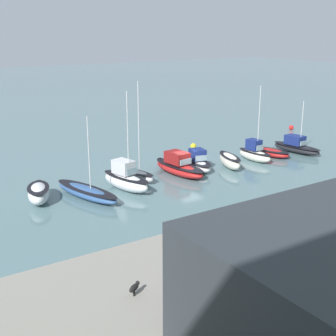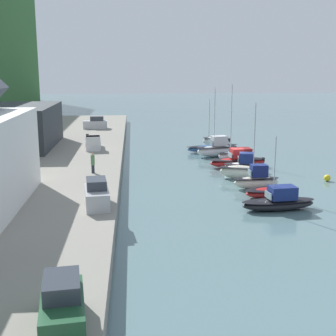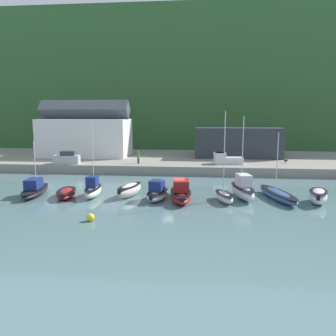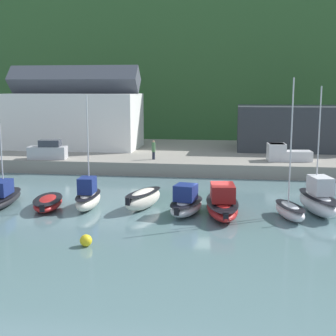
{
  "view_description": "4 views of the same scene",
  "coord_description": "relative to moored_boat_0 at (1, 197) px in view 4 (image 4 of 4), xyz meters",
  "views": [
    {
      "loc": [
        27.63,
        38.24,
        14.71
      ],
      "look_at": [
        4.51,
        2.87,
        2.19
      ],
      "focal_mm": 50.0,
      "sensor_mm": 36.0,
      "label": 1
    },
    {
      "loc": [
        -55.13,
        12.27,
        12.33
      ],
      "look_at": [
        -4.67,
        8.45,
        1.26
      ],
      "focal_mm": 50.0,
      "sensor_mm": 36.0,
      "label": 2
    },
    {
      "loc": [
        2.87,
        -36.85,
        9.88
      ],
      "look_at": [
        -1.68,
        9.87,
        1.88
      ],
      "focal_mm": 35.0,
      "sensor_mm": 36.0,
      "label": 3
    },
    {
      "loc": [
        1.55,
        -34.52,
        9.31
      ],
      "look_at": [
        -3.97,
        4.5,
        2.56
      ],
      "focal_mm": 50.0,
      "sensor_mm": 36.0,
      "label": 4
    }
  ],
  "objects": [
    {
      "name": "moored_boat_5",
      "position": [
        17.54,
        -0.33,
        0.11
      ],
      "size": [
        3.06,
        7.35,
        2.4
      ],
      "rotation": [
        0.0,
        0.0,
        0.1
      ],
      "color": "red",
      "rests_on": "ground_plane"
    },
    {
      "name": "moored_boat_1",
      "position": [
        4.04,
        -0.35,
        -0.25
      ],
      "size": [
        3.15,
        5.32,
        0.92
      ],
      "rotation": [
        0.0,
        0.0,
        0.22
      ],
      "color": "red",
      "rests_on": "ground_plane"
    },
    {
      "name": "person_on_quay",
      "position": [
        9.44,
        16.84,
        1.78
      ],
      "size": [
        0.4,
        0.4,
        2.14
      ],
      "color": "#232838",
      "rests_on": "quay_promenade"
    },
    {
      "name": "pickup_truck_0",
      "position": [
        23.92,
        17.97,
        1.5
      ],
      "size": [
        4.87,
        2.34,
        1.9
      ],
      "rotation": [
        0.0,
        0.0,
        1.65
      ],
      "color": "silver",
      "rests_on": "quay_promenade"
    },
    {
      "name": "moored_boat_4",
      "position": [
        14.89,
        -0.5,
        0.08
      ],
      "size": [
        2.95,
        5.08,
        2.31
      ],
      "rotation": [
        0.0,
        0.0,
        -0.2
      ],
      "color": "silver",
      "rests_on": "ground_plane"
    },
    {
      "name": "harbor_clubhouse",
      "position": [
        -2.66,
        25.71,
        4.81
      ],
      "size": [
        17.24,
        8.4,
        10.83
      ],
      "color": "white",
      "rests_on": "quay_promenade"
    },
    {
      "name": "moored_boat_2",
      "position": [
        7.14,
        0.12,
        0.19
      ],
      "size": [
        1.86,
        4.85,
        8.77
      ],
      "rotation": [
        0.0,
        0.0,
        0.05
      ],
      "color": "white",
      "rests_on": "ground_plane"
    },
    {
      "name": "ground_plane",
      "position": [
        16.73,
        0.38,
        -0.75
      ],
      "size": [
        320.0,
        320.0,
        0.0
      ],
      "primitive_type": "plane",
      "color": "slate"
    },
    {
      "name": "moored_boat_7",
      "position": [
        24.62,
        1.04,
        0.34
      ],
      "size": [
        3.13,
        6.22,
        9.46
      ],
      "rotation": [
        0.0,
        0.0,
        0.22
      ],
      "color": "white",
      "rests_on": "ground_plane"
    },
    {
      "name": "moored_boat_3",
      "position": [
        11.41,
        0.7,
        0.07
      ],
      "size": [
        3.01,
        5.12,
        1.55
      ],
      "rotation": [
        0.0,
        0.0,
        -0.32
      ],
      "color": "white",
      "rests_on": "ground_plane"
    },
    {
      "name": "parked_car_0",
      "position": [
        -2.39,
        15.59,
        1.6
      ],
      "size": [
        4.39,
        2.3,
        2.16
      ],
      "rotation": [
        0.0,
        0.0,
        1.69
      ],
      "color": "#B7B7BC",
      "rests_on": "quay_promenade"
    },
    {
      "name": "quay_promenade",
      "position": [
        16.73,
        25.81,
        -0.04
      ],
      "size": [
        102.21,
        23.54,
        1.43
      ],
      "color": "gray",
      "rests_on": "ground_plane"
    },
    {
      "name": "hillside_backdrop",
      "position": [
        16.73,
        86.07,
        17.26
      ],
      "size": [
        240.0,
        79.72,
        36.02
      ],
      "color": "#386633",
      "rests_on": "ground_plane"
    },
    {
      "name": "moored_boat_6",
      "position": [
        22.39,
        -0.63,
        -0.08
      ],
      "size": [
        2.57,
        4.45,
        10.03
      ],
      "rotation": [
        0.0,
        0.0,
        0.28
      ],
      "color": "silver",
      "rests_on": "ground_plane"
    },
    {
      "name": "mooring_buoy_1",
      "position": [
        9.71,
        -8.44,
        -0.38
      ],
      "size": [
        0.73,
        0.73,
        0.73
      ],
      "color": "yellow",
      "rests_on": "ground_plane"
    },
    {
      "name": "yacht_club_building",
      "position": [
        26.74,
        28.14,
        3.49
      ],
      "size": [
        16.0,
        9.38,
        5.62
      ],
      "color": "#2D3338",
      "rests_on": "quay_promenade"
    },
    {
      "name": "moored_boat_0",
      "position": [
        0.0,
        0.0,
        0.0
      ],
      "size": [
        2.84,
        6.87,
        6.5
      ],
      "rotation": [
        0.0,
        0.0,
        0.11
      ],
      "color": "black",
      "rests_on": "ground_plane"
    }
  ]
}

